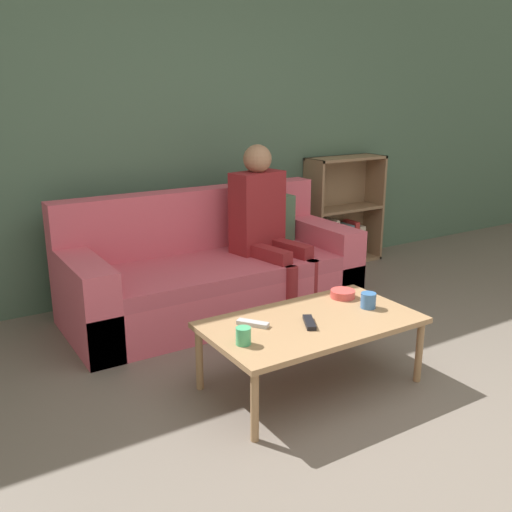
{
  "coord_description": "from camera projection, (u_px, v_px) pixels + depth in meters",
  "views": [
    {
      "loc": [
        -1.89,
        -1.32,
        1.57
      ],
      "look_at": [
        -0.12,
        1.52,
        0.59
      ],
      "focal_mm": 40.0,
      "sensor_mm": 36.0,
      "label": 1
    }
  ],
  "objects": [
    {
      "name": "ground_plane",
      "position": [
        464.0,
        465.0,
        2.47
      ],
      "size": [
        22.0,
        22.0,
        0.0
      ],
      "primitive_type": "plane",
      "color": "#70665B"
    },
    {
      "name": "wall_back",
      "position": [
        180.0,
        125.0,
        4.4
      ],
      "size": [
        12.0,
        0.06,
        2.6
      ],
      "color": "#4C6B56",
      "rests_on": "ground_plane"
    },
    {
      "name": "couch",
      "position": [
        212.0,
        274.0,
        4.12
      ],
      "size": [
        2.08,
        0.87,
        0.86
      ],
      "color": "#DB5B70",
      "rests_on": "ground_plane"
    },
    {
      "name": "bookshelf",
      "position": [
        338.0,
        223.0,
        5.29
      ],
      "size": [
        0.75,
        0.28,
        0.98
      ],
      "color": "#8E7051",
      "rests_on": "ground_plane"
    },
    {
      "name": "coffee_table",
      "position": [
        312.0,
        326.0,
        3.05
      ],
      "size": [
        1.15,
        0.64,
        0.38
      ],
      "color": "#A87F56",
      "rests_on": "ground_plane"
    },
    {
      "name": "person_adult",
      "position": [
        264.0,
        217.0,
        4.14
      ],
      "size": [
        0.46,
        0.66,
        1.19
      ],
      "rotation": [
        0.0,
        0.0,
        0.19
      ],
      "color": "maroon",
      "rests_on": "ground_plane"
    },
    {
      "name": "cup_near",
      "position": [
        368.0,
        300.0,
        3.2
      ],
      "size": [
        0.09,
        0.09,
        0.09
      ],
      "color": "#3D70B2",
      "rests_on": "coffee_table"
    },
    {
      "name": "cup_far",
      "position": [
        243.0,
        336.0,
        2.74
      ],
      "size": [
        0.07,
        0.07,
        0.09
      ],
      "color": "#4CB77A",
      "rests_on": "coffee_table"
    },
    {
      "name": "tv_remote_0",
      "position": [
        253.0,
        323.0,
        2.97
      ],
      "size": [
        0.14,
        0.17,
        0.02
      ],
      "rotation": [
        0.0,
        0.0,
        0.62
      ],
      "color": "#B7B7BC",
      "rests_on": "coffee_table"
    },
    {
      "name": "tv_remote_1",
      "position": [
        309.0,
        322.0,
        2.98
      ],
      "size": [
        0.12,
        0.17,
        0.02
      ],
      "rotation": [
        0.0,
        0.0,
        -0.49
      ],
      "color": "black",
      "rests_on": "coffee_table"
    },
    {
      "name": "snack_bowl",
      "position": [
        343.0,
        294.0,
        3.36
      ],
      "size": [
        0.15,
        0.15,
        0.05
      ],
      "color": "#DB4C47",
      "rests_on": "coffee_table"
    }
  ]
}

